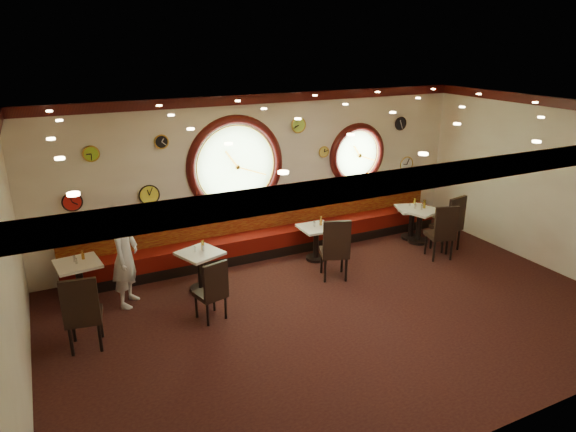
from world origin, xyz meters
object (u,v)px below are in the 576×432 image
object	(u,v)px
condiment_d_bottle	(424,204)
waiter	(125,256)
condiment_b_bottle	(203,245)
table_e	(412,219)
condiment_c_salt	(314,223)
condiment_a_pepper	(76,261)
table_c	(316,239)
table_a	(80,278)
condiment_e_bottle	(414,202)
condiment_c_bottle	(321,221)
condiment_e_salt	(410,205)
chair_e	(443,229)
condiment_b_salt	(195,249)
condiment_d_pepper	(422,207)
chair_c	(335,246)
condiment_b_pepper	(203,248)
table_b	(201,266)
condiment_d_salt	(415,206)
condiment_a_salt	(74,259)
chair_a	(82,309)
chair_b	(213,287)
condiment_e_pepper	(415,206)
condiment_c_pepper	(314,224)
table_d	(419,222)
chair_d	(451,220)
condiment_a_bottle	(83,255)

from	to	relation	value
condiment_d_bottle	waiter	bearing A→B (deg)	-179.52
condiment_b_bottle	waiter	size ratio (longest dim) A/B	0.10
table_e	condiment_b_bottle	bearing A→B (deg)	-176.88
condiment_c_salt	condiment_a_pepper	xyz separation A→B (m)	(-4.37, 0.05, 0.04)
waiter	table_c	bearing A→B (deg)	-57.75
table_a	condiment_e_bottle	distance (m)	6.94
table_c	condiment_e_bottle	xyz separation A→B (m)	(2.56, 0.18, 0.35)
condiment_c_bottle	condiment_e_bottle	world-z (taller)	condiment_c_bottle
condiment_a_pepper	condiment_e_salt	distance (m)	6.77
chair_e	condiment_b_salt	xyz separation A→B (m)	(-4.75, 0.87, 0.12)
table_e	condiment_d_pepper	size ratio (longest dim) A/B	7.47
condiment_a_pepper	chair_c	bearing A→B (deg)	-13.95
condiment_b_salt	condiment_b_pepper	bearing A→B (deg)	-10.95
table_a	table_b	world-z (taller)	table_a
chair_c	table_e	bearing A→B (deg)	42.09
condiment_d_salt	table_e	bearing A→B (deg)	64.83
condiment_b_pepper	chair_e	bearing A→B (deg)	-10.38
condiment_b_bottle	condiment_d_bottle	xyz separation A→B (m)	(4.92, 0.05, 0.03)
table_c	condiment_e_salt	distance (m)	2.41
table_c	condiment_a_salt	world-z (taller)	condiment_a_salt
chair_a	condiment_b_bottle	size ratio (longest dim) A/B	4.31
chair_b	table_b	bearing A→B (deg)	68.46
condiment_e_bottle	condiment_e_pepper	bearing A→B (deg)	-123.62
condiment_a_pepper	waiter	xyz separation A→B (m)	(0.72, -0.31, 0.07)
condiment_d_pepper	condiment_c_pepper	bearing A→B (deg)	174.93
table_d	condiment_a_salt	size ratio (longest dim) A/B	7.61
chair_d	condiment_c_salt	size ratio (longest dim) A/B	6.80
table_a	condiment_a_pepper	distance (m)	0.32
table_d	chair_d	distance (m)	0.73
condiment_b_salt	condiment_d_bottle	size ratio (longest dim) A/B	0.52
chair_d	condiment_a_pepper	distance (m)	7.15
condiment_a_bottle	table_a	bearing A→B (deg)	-134.48
chair_d	condiment_c_pepper	xyz separation A→B (m)	(-2.73, 0.85, 0.06)
chair_e	chair_a	bearing A→B (deg)	-162.86
chair_a	condiment_a_bottle	xyz separation A→B (m)	(0.18, 1.59, 0.16)
chair_e	condiment_e_pepper	size ratio (longest dim) A/B	6.70
condiment_c_pepper	condiment_c_bottle	bearing A→B (deg)	8.02
condiment_a_pepper	condiment_a_salt	bearing A→B (deg)	101.78
condiment_c_bottle	condiment_e_salt	xyz separation A→B (m)	(2.26, 0.07, -0.03)
condiment_d_pepper	condiment_e_pepper	distance (m)	0.21
condiment_a_salt	condiment_d_bottle	bearing A→B (deg)	-2.88
condiment_b_pepper	condiment_e_salt	xyz separation A→B (m)	(4.75, 0.35, -0.02)
table_b	condiment_b_pepper	bearing A→B (deg)	14.90
table_d	condiment_d_bottle	world-z (taller)	condiment_d_bottle
condiment_d_pepper	condiment_e_bottle	size ratio (longest dim) A/B	0.66
chair_c	chair_d	xyz separation A→B (m)	(2.83, 0.11, 0.00)
table_e	chair_d	size ratio (longest dim) A/B	1.12
table_e	condiment_e_pepper	bearing A→B (deg)	-80.80
condiment_b_pepper	condiment_c_pepper	bearing A→B (deg)	6.42
chair_c	chair_d	world-z (taller)	chair_d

